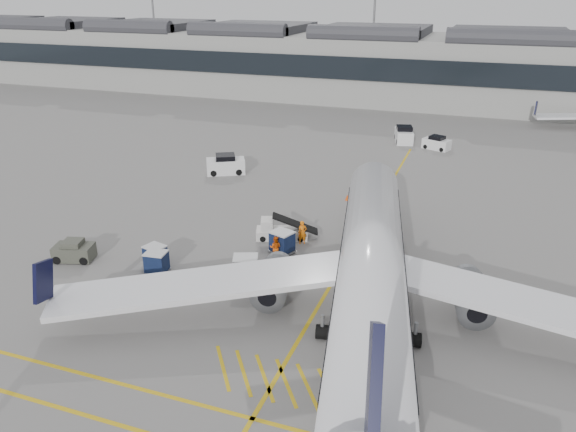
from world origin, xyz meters
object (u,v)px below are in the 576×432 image
(ramp_agent_b, at_px, (275,248))
(pushback_tug, at_px, (74,251))
(baggage_cart_a, at_px, (282,242))
(ramp_agent_a, at_px, (302,232))
(belt_loader, at_px, (280,231))
(airliner_main, at_px, (371,276))

(ramp_agent_b, height_order, pushback_tug, ramp_agent_b)
(baggage_cart_a, distance_m, pushback_tug, 15.50)
(ramp_agent_a, bearing_deg, belt_loader, 141.06)
(ramp_agent_b, bearing_deg, baggage_cart_a, -106.48)
(airliner_main, height_order, baggage_cart_a, airliner_main)
(airliner_main, xyz_separation_m, ramp_agent_a, (-7.39, 9.48, -2.30))
(airliner_main, xyz_separation_m, ramp_agent_b, (-8.43, 6.25, -2.34))
(airliner_main, relative_size, ramp_agent_a, 21.78)
(belt_loader, distance_m, ramp_agent_b, 3.77)
(ramp_agent_a, distance_m, ramp_agent_b, 3.39)
(pushback_tug, bearing_deg, airliner_main, -18.70)
(ramp_agent_a, height_order, pushback_tug, ramp_agent_a)
(ramp_agent_a, bearing_deg, airliner_main, -79.56)
(belt_loader, height_order, baggage_cart_a, belt_loader)
(baggage_cart_a, bearing_deg, ramp_agent_b, -77.58)
(airliner_main, height_order, pushback_tug, airliner_main)
(airliner_main, bearing_deg, baggage_cart_a, 127.28)
(airliner_main, xyz_separation_m, belt_loader, (-9.39, 9.89, -2.65))
(ramp_agent_b, bearing_deg, ramp_agent_a, -116.73)
(belt_loader, xyz_separation_m, ramp_agent_a, (2.00, -0.41, 0.35))
(baggage_cart_a, height_order, ramp_agent_b, ramp_agent_b)
(ramp_agent_b, bearing_deg, belt_loader, -84.04)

